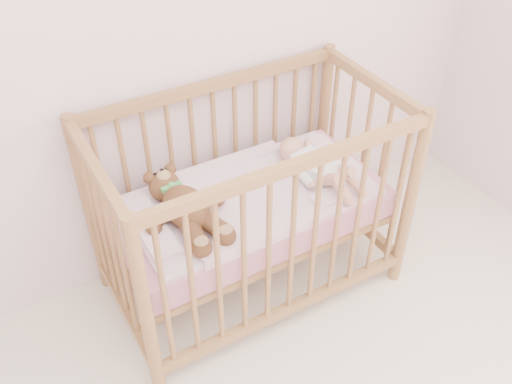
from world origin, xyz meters
TOP-DOWN VIEW (x-y plane):
  - wall_back at (0.00, 2.00)m, footprint 4.00×0.02m
  - crib at (0.42, 1.60)m, footprint 1.36×0.76m
  - mattress at (0.42, 1.60)m, footprint 1.22×0.62m
  - blanket at (0.42, 1.60)m, footprint 1.10×0.58m
  - baby at (0.75, 1.58)m, footprint 0.35×0.57m
  - teddy_bear at (0.09, 1.58)m, footprint 0.44×0.59m

SIDE VIEW (x-z plane):
  - mattress at x=0.42m, z-range 0.42..0.55m
  - crib at x=0.42m, z-range 0.00..1.00m
  - blanket at x=0.42m, z-range 0.53..0.59m
  - baby at x=0.75m, z-range 0.57..0.70m
  - teddy_bear at x=0.09m, z-range 0.57..0.72m
  - wall_back at x=0.00m, z-range 0.00..2.70m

